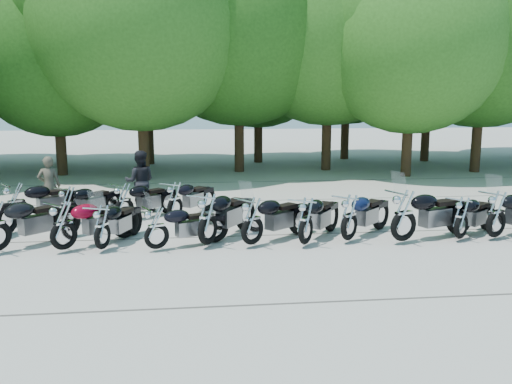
{
  "coord_description": "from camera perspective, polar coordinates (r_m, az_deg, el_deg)",
  "views": [
    {
      "loc": [
        -1.46,
        -11.45,
        3.42
      ],
      "look_at": [
        0.0,
        1.5,
        1.1
      ],
      "focal_mm": 38.0,
      "sensor_mm": 36.0,
      "label": 1
    }
  ],
  "objects": [
    {
      "name": "ground",
      "position": [
        12.04,
        0.8,
        -6.41
      ],
      "size": [
        90.0,
        90.0,
        0.0
      ],
      "primitive_type": "plane",
      "color": "#A39C93",
      "rests_on": "ground"
    },
    {
      "name": "tree_2",
      "position": [
        25.05,
        -20.4,
        13.81
      ],
      "size": [
        7.31,
        7.31,
        8.97
      ],
      "color": "#3A2614",
      "rests_on": "ground"
    },
    {
      "name": "tree_3",
      "position": [
        22.98,
        -12.2,
        17.13
      ],
      "size": [
        8.7,
        8.7,
        10.67
      ],
      "color": "#3A2614",
      "rests_on": "ground"
    },
    {
      "name": "tree_4",
      "position": [
        24.83,
        -1.85,
        17.53
      ],
      "size": [
        9.13,
        9.13,
        11.2
      ],
      "color": "#3A2614",
      "rests_on": "ground"
    },
    {
      "name": "tree_5",
      "position": [
        25.59,
        7.69,
        17.08
      ],
      "size": [
        9.04,
        9.04,
        11.1
      ],
      "color": "#3A2614",
      "rests_on": "ground"
    },
    {
      "name": "tree_6",
      "position": [
        24.14,
        16.12,
        15.4
      ],
      "size": [
        8.0,
        8.0,
        9.82
      ],
      "color": "#3A2614",
      "rests_on": "ground"
    },
    {
      "name": "tree_7",
      "position": [
        26.63,
        22.92,
        15.73
      ],
      "size": [
        8.79,
        8.79,
        10.79
      ],
      "color": "#3A2614",
      "rests_on": "ground"
    },
    {
      "name": "tree_10",
      "position": [
        29.32,
        -20.5,
        13.85
      ],
      "size": [
        7.78,
        7.78,
        9.55
      ],
      "color": "#3A2614",
      "rests_on": "ground"
    },
    {
      "name": "tree_11",
      "position": [
        28.05,
        -11.47,
        14.14
      ],
      "size": [
        7.56,
        7.56,
        9.28
      ],
      "color": "#3A2614",
      "rests_on": "ground"
    },
    {
      "name": "tree_12",
      "position": [
        28.21,
        0.24,
        14.78
      ],
      "size": [
        7.88,
        7.88,
        9.67
      ],
      "color": "#3A2614",
      "rests_on": "ground"
    },
    {
      "name": "tree_13",
      "position": [
        30.17,
        9.6,
        14.94
      ],
      "size": [
        8.31,
        8.31,
        10.2
      ],
      "color": "#3A2614",
      "rests_on": "ground"
    },
    {
      "name": "tree_14",
      "position": [
        30.2,
        17.87,
        14.2
      ],
      "size": [
        8.02,
        8.02,
        9.84
      ],
      "color": "#3A2614",
      "rests_on": "ground"
    },
    {
      "name": "motorcycle_2",
      "position": [
        12.64,
        -19.64,
        -3.19
      ],
      "size": [
        2.13,
        2.07,
        1.29
      ],
      "primitive_type": null,
      "rotation": [
        0.0,
        0.0,
        2.33
      ],
      "color": "maroon",
      "rests_on": "ground"
    },
    {
      "name": "motorcycle_3",
      "position": [
        12.46,
        -15.91,
        -3.43
      ],
      "size": [
        1.34,
        2.18,
        1.18
      ],
      "primitive_type": null,
      "rotation": [
        0.0,
        0.0,
        2.77
      ],
      "color": "black",
      "rests_on": "ground"
    },
    {
      "name": "motorcycle_4",
      "position": [
        12.2,
        -10.44,
        -3.58
      ],
      "size": [
        2.1,
        1.4,
        1.14
      ],
      "primitive_type": null,
      "rotation": [
        0.0,
        0.0,
        2.0
      ],
      "color": "black",
      "rests_on": "ground"
    },
    {
      "name": "motorcycle_5",
      "position": [
        12.34,
        -5.13,
        -2.67
      ],
      "size": [
        2.02,
        2.49,
        1.41
      ],
      "primitive_type": null,
      "rotation": [
        0.0,
        0.0,
        2.55
      ],
      "color": "black",
      "rests_on": "ground"
    },
    {
      "name": "motorcycle_6",
      "position": [
        12.31,
        -0.39,
        -2.9
      ],
      "size": [
        2.24,
        1.99,
        1.31
      ],
      "primitive_type": null,
      "rotation": [
        0.0,
        0.0,
        2.25
      ],
      "color": "black",
      "rests_on": "ground"
    },
    {
      "name": "motorcycle_7",
      "position": [
        12.41,
        5.27,
        -2.89
      ],
      "size": [
        1.87,
        2.26,
        1.29
      ],
      "primitive_type": null,
      "rotation": [
        0.0,
        0.0,
        2.53
      ],
      "color": "black",
      "rests_on": "ground"
    },
    {
      "name": "motorcycle_8",
      "position": [
        12.88,
        9.8,
        -2.48
      ],
      "size": [
        2.12,
        2.12,
        1.3
      ],
      "primitive_type": null,
      "rotation": [
        0.0,
        0.0,
        2.36
      ],
      "color": "black",
      "rests_on": "ground"
    },
    {
      "name": "motorcycle_9",
      "position": [
        13.03,
        15.31,
        -2.23
      ],
      "size": [
        2.66,
        1.65,
        1.44
      ],
      "primitive_type": null,
      "rotation": [
        0.0,
        0.0,
        1.94
      ],
      "color": "black",
      "rests_on": "ground"
    },
    {
      "name": "motorcycle_10",
      "position": [
        13.74,
        20.83,
        -2.42
      ],
      "size": [
        2.07,
        1.84,
        1.2
      ],
      "primitive_type": null,
      "rotation": [
        0.0,
        0.0,
        2.25
      ],
      "color": "black",
      "rests_on": "ground"
    },
    {
      "name": "motorcycle_11",
      "position": [
        14.15,
        24.01,
        -1.99
      ],
      "size": [
        2.46,
        1.69,
        1.35
      ],
      "primitive_type": null,
      "rotation": [
        0.0,
        0.0,
        2.02
      ],
      "color": "black",
      "rests_on": "ground"
    },
    {
      "name": "motorcycle_13",
      "position": [
        15.62,
        -23.92,
        -0.97
      ],
      "size": [
        2.33,
        1.9,
        1.32
      ],
      "primitive_type": null,
      "rotation": [
        0.0,
        0.0,
        2.17
      ],
      "color": "black",
      "rests_on": "ground"
    },
    {
      "name": "motorcycle_14",
      "position": [
        15.32,
        -19.14,
        -1.14
      ],
      "size": [
        1.85,
        1.97,
        1.17
      ],
      "primitive_type": null,
      "rotation": [
        0.0,
        0.0,
        2.42
      ],
      "color": "black",
      "rests_on": "ground"
    },
    {
      "name": "motorcycle_15",
      "position": [
        15.14,
        -13.74,
        -0.89
      ],
      "size": [
        2.04,
        1.96,
        1.22
      ],
      "primitive_type": null,
      "rotation": [
        0.0,
        0.0,
        2.32
      ],
      "color": "black",
      "rests_on": "ground"
    },
    {
      "name": "motorcycle_16",
      "position": [
        15.09,
        -8.55,
        -0.75
      ],
      "size": [
        1.81,
        2.13,
        1.22
      ],
      "primitive_type": null,
      "rotation": [
        0.0,
        0.0,
        2.51
      ],
      "color": "black",
      "rests_on": "ground"
    },
    {
      "name": "rider_0",
      "position": [
        16.68,
        -20.93,
        0.6
      ],
      "size": [
        0.69,
        0.52,
        1.73
      ],
      "primitive_type": "imported",
      "rotation": [
        0.0,
        0.0,
        3.32
      ],
      "color": "brown",
      "rests_on": "ground"
    },
    {
      "name": "rider_1",
      "position": [
        16.39,
        -12.12,
        1.09
      ],
      "size": [
        0.92,
        0.73,
        1.84
      ],
      "primitive_type": "imported",
      "rotation": [
        0.0,
        0.0,
        3.17
      ],
      "color": "black",
      "rests_on": "ground"
    }
  ]
}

